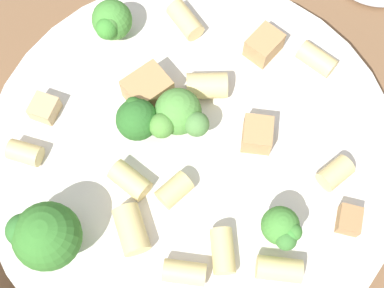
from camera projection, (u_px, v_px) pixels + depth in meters
name	position (u px, v px, depth m)	size (l,w,h in m)	color
ground_plane	(192.00, 167.00, 0.38)	(2.00, 2.00, 0.00)	brown
pasta_bowl	(192.00, 157.00, 0.36)	(0.28, 0.28, 0.03)	silver
broccoli_floret_0	(178.00, 114.00, 0.34)	(0.03, 0.03, 0.03)	#9EC175
broccoli_floret_1	(282.00, 229.00, 0.31)	(0.02, 0.03, 0.03)	#93B766
broccoli_floret_2	(111.00, 22.00, 0.36)	(0.03, 0.03, 0.03)	#84AD60
broccoli_floret_3	(46.00, 235.00, 0.30)	(0.04, 0.04, 0.05)	#93B766
broccoli_floret_4	(136.00, 124.00, 0.34)	(0.03, 0.03, 0.03)	#93B766
rigatoni_0	(223.00, 251.00, 0.32)	(0.01, 0.01, 0.03)	#E0C67F
rigatoni_1	(131.00, 230.00, 0.32)	(0.02, 0.02, 0.03)	#E0C67F
rigatoni_2	(279.00, 269.00, 0.31)	(0.01, 0.01, 0.03)	#E0C67F
rigatoni_3	(317.00, 59.00, 0.37)	(0.01, 0.01, 0.03)	#E0C67F
rigatoni_4	(184.00, 272.00, 0.31)	(0.01, 0.01, 0.03)	#E0C67F
rigatoni_5	(178.00, 191.00, 0.33)	(0.01, 0.01, 0.02)	#E0C67F
rigatoni_6	(185.00, 20.00, 0.38)	(0.01, 0.01, 0.03)	#E0C67F
rigatoni_7	(130.00, 180.00, 0.33)	(0.01, 0.01, 0.03)	#E0C67F
rigatoni_8	(207.00, 86.00, 0.36)	(0.02, 0.02, 0.03)	#E0C67F
rigatoni_9	(25.00, 153.00, 0.34)	(0.01, 0.01, 0.02)	#E0C67F
rigatoni_10	(335.00, 173.00, 0.34)	(0.01, 0.01, 0.02)	#E0C67F
chicken_chunk_0	(264.00, 45.00, 0.37)	(0.02, 0.02, 0.02)	tan
chicken_chunk_1	(349.00, 220.00, 0.33)	(0.02, 0.01, 0.01)	#A87A4C
chicken_chunk_2	(45.00, 108.00, 0.35)	(0.02, 0.02, 0.01)	tan
chicken_chunk_3	(257.00, 134.00, 0.34)	(0.02, 0.02, 0.02)	tan
chicken_chunk_4	(148.00, 90.00, 0.35)	(0.03, 0.02, 0.02)	tan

